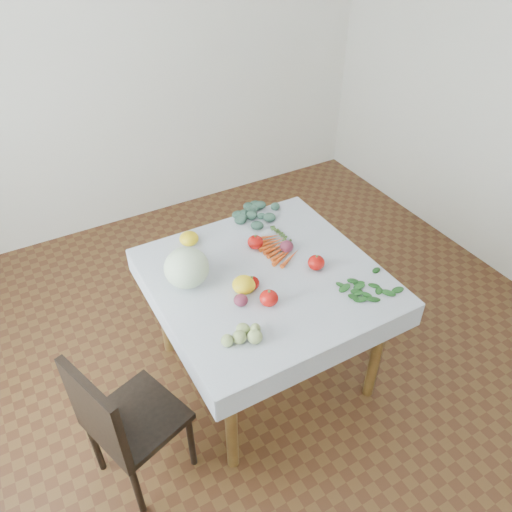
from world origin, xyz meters
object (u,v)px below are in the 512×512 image
Objects in this scene: heirloom_back at (189,238)px; carrot_bunch at (277,247)px; cabbage at (187,268)px; table at (266,290)px; chair at (120,420)px.

heirloom_back reaches higher than carrot_bunch.
heirloom_back is 0.35× the size of carrot_bunch.
heirloom_back is at bearing 65.43° from cabbage.
table is at bearing -20.56° from cabbage.
chair is at bearing -163.62° from table.
table is 0.45m from cabbage.
carrot_bunch is (0.54, 0.02, -0.09)m from cabbage.
cabbage is 0.34m from heirloom_back.
carrot_bunch reaches higher than table.
cabbage is 0.54m from carrot_bunch.
table is 3.24× the size of carrot_bunch.
heirloom_back is at bearing 118.20° from table.
chair is 3.78× the size of cabbage.
heirloom_back is (0.66, 0.70, 0.31)m from chair.
table is at bearing -61.80° from heirloom_back.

